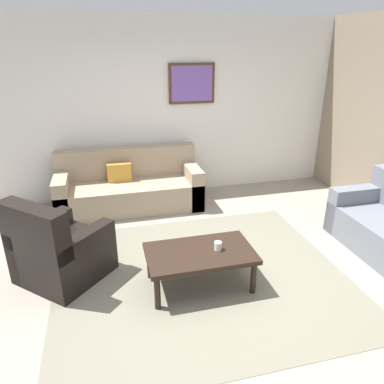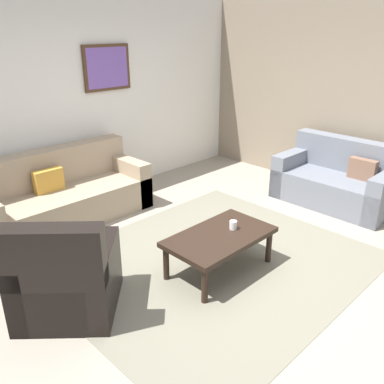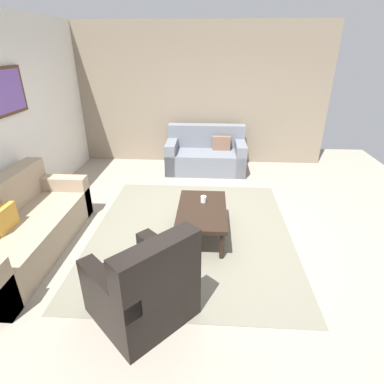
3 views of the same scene
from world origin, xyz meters
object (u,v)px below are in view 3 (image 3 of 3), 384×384
(coffee_table, at_px, (202,212))
(cup, at_px, (203,199))
(framed_artwork, at_px, (7,91))
(couch_loveseat, at_px, (206,155))
(couch_main, at_px, (16,232))
(armchair_leather, at_px, (145,292))

(coffee_table, xyz_separation_m, cup, (0.19, -0.01, 0.10))
(coffee_table, xyz_separation_m, framed_artwork, (0.58, 2.65, 1.44))
(couch_loveseat, height_order, framed_artwork, framed_artwork)
(coffee_table, bearing_deg, couch_loveseat, -0.08)
(coffee_table, distance_m, cup, 0.21)
(couch_main, height_order, cup, couch_main)
(coffee_table, distance_m, framed_artwork, 3.07)
(cup, distance_m, framed_artwork, 3.01)
(couch_main, bearing_deg, couch_loveseat, -36.57)
(couch_loveseat, bearing_deg, couch_main, 143.43)
(couch_main, distance_m, cup, 2.38)
(coffee_table, relative_size, framed_artwork, 1.50)
(couch_loveseat, distance_m, cup, 2.33)
(couch_main, distance_m, coffee_table, 2.31)
(couch_main, bearing_deg, framed_artwork, 19.84)
(armchair_leather, distance_m, cup, 1.70)
(couch_main, bearing_deg, coffee_table, -76.82)
(cup, xyz_separation_m, framed_artwork, (0.40, 2.66, 1.34))
(couch_loveseat, xyz_separation_m, cup, (-2.32, -0.01, 0.15))
(coffee_table, bearing_deg, couch_main, 103.18)
(coffee_table, bearing_deg, framed_artwork, 77.60)
(cup, bearing_deg, armchair_leather, 163.30)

